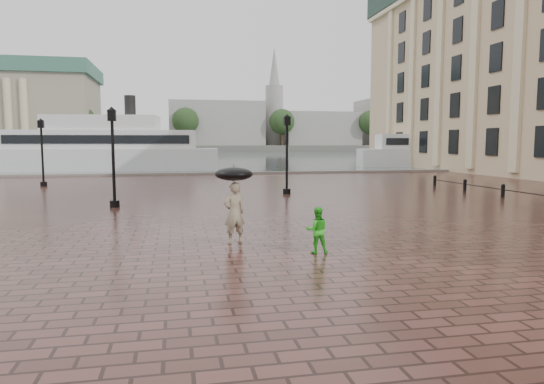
{
  "coord_description": "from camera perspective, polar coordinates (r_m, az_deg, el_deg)",
  "views": [
    {
      "loc": [
        -3.23,
        -12.95,
        2.95
      ],
      "look_at": [
        -0.29,
        1.82,
        1.4
      ],
      "focal_mm": 32.0,
      "sensor_mm": 36.0,
      "label": 1
    }
  ],
  "objects": [
    {
      "name": "quay_edge",
      "position": [
        45.16,
        -7.14,
        2.07
      ],
      "size": [
        80.0,
        0.6,
        0.3
      ],
      "primitive_type": "cube",
      "color": "slate",
      "rests_on": "ground"
    },
    {
      "name": "ground",
      "position": [
        13.66,
        2.69,
        -6.6
      ],
      "size": [
        300.0,
        300.0,
        0.0
      ],
      "primitive_type": "plane",
      "color": "#3A1F1A",
      "rests_on": "ground"
    },
    {
      "name": "distant_skyline",
      "position": [
        170.97,
        6.29,
        8.0
      ],
      "size": [
        102.5,
        22.0,
        33.0
      ],
      "color": "gray",
      "rests_on": "ground"
    },
    {
      "name": "adult_pedestrian",
      "position": [
        14.15,
        -4.47,
        -2.47
      ],
      "size": [
        0.75,
        0.6,
        1.8
      ],
      "primitive_type": "imported",
      "rotation": [
        0.0,
        0.0,
        3.44
      ],
      "color": "gray",
      "rests_on": "ground"
    },
    {
      "name": "ferry_far",
      "position": [
        63.39,
        20.4,
        4.83
      ],
      "size": [
        23.04,
        10.09,
        7.35
      ],
      "rotation": [
        0.0,
        0.0,
        -0.22
      ],
      "color": "silver",
      "rests_on": "ground"
    },
    {
      "name": "far_trees",
      "position": [
        151.12,
        -10.13,
        8.22
      ],
      "size": [
        188.0,
        8.0,
        13.5
      ],
      "color": "#2D2119",
      "rests_on": "ground"
    },
    {
      "name": "umbrella",
      "position": [
        14.03,
        -4.51,
        2.12
      ],
      "size": [
        1.1,
        1.1,
        1.17
      ],
      "color": "black",
      "rests_on": "ground"
    },
    {
      "name": "child_pedestrian",
      "position": [
        12.96,
        5.32,
        -4.5
      ],
      "size": [
        0.66,
        0.55,
        1.24
      ],
      "primitive_type": "imported",
      "rotation": [
        0.0,
        0.0,
        3.0
      ],
      "color": "green",
      "rests_on": "ground"
    },
    {
      "name": "street_lamps",
      "position": [
        28.34,
        -14.89,
        4.41
      ],
      "size": [
        15.44,
        12.44,
        4.4
      ],
      "color": "black",
      "rests_on": "ground"
    },
    {
      "name": "ferry_near",
      "position": [
        54.04,
        -19.21,
        4.91
      ],
      "size": [
        24.27,
        7.73,
        7.83
      ],
      "rotation": [
        0.0,
        0.0,
        -0.08
      ],
      "color": "silver",
      "rests_on": "ground"
    },
    {
      "name": "harbour_water",
      "position": [
        105.04,
        -9.52,
        4.17
      ],
      "size": [
        240.0,
        240.0,
        0.0
      ],
      "primitive_type": "plane",
      "color": "#495559",
      "rests_on": "ground"
    },
    {
      "name": "far_shore",
      "position": [
        172.99,
        -10.23,
        5.12
      ],
      "size": [
        300.0,
        60.0,
        2.0
      ],
      "primitive_type": "cube",
      "color": "#4C4C47",
      "rests_on": "ground"
    }
  ]
}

